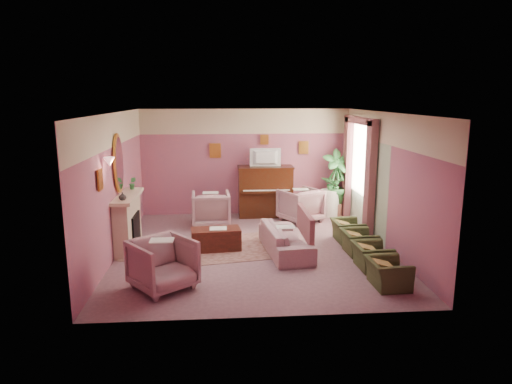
{
  "coord_description": "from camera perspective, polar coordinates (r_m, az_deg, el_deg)",
  "views": [
    {
      "loc": [
        -0.64,
        -9.02,
        3.11
      ],
      "look_at": [
        0.08,
        0.4,
        1.13
      ],
      "focal_mm": 32.0,
      "sensor_mm": 36.0,
      "label": 1
    }
  ],
  "objects": [
    {
      "name": "wall_left",
      "position": [
        9.42,
        -17.23,
        0.86
      ],
      "size": [
        0.02,
        6.0,
        2.8
      ],
      "primitive_type": "cube",
      "color": "#845174",
      "rests_on": "floor"
    },
    {
      "name": "palm_plant",
      "position": [
        12.09,
        10.05,
        1.9
      ],
      "size": [
        0.76,
        0.76,
        1.44
      ],
      "primitive_type": "imported",
      "color": "#357F3C",
      "rests_on": "palm_pot"
    },
    {
      "name": "table_paper",
      "position": [
        9.42,
        -4.75,
        -4.56
      ],
      "size": [
        0.35,
        0.28,
        0.01
      ],
      "primitive_type": "cube",
      "color": "white",
      "rests_on": "coffee_table"
    },
    {
      "name": "area_rug",
      "position": [
        9.62,
        -4.48,
        -7.02
      ],
      "size": [
        2.77,
        2.2,
        0.01
      ],
      "primitive_type": "cube",
      "rotation": [
        0.0,
        0.0,
        0.17
      ],
      "color": "#875A50",
      "rests_on": "floor"
    },
    {
      "name": "mirror_glass",
      "position": [
        9.53,
        -16.68,
        3.45
      ],
      "size": [
        0.01,
        0.6,
        1.06
      ],
      "primitive_type": "ellipsoid",
      "color": "silver",
      "rests_on": "wall_left"
    },
    {
      "name": "side_plant_big",
      "position": [
        12.13,
        9.35,
        1.05
      ],
      "size": [
        0.3,
        0.3,
        0.34
      ],
      "primitive_type": "imported",
      "color": "#357F3C",
      "rests_on": "side_table"
    },
    {
      "name": "pelmet",
      "position": [
        11.08,
        12.9,
        8.71
      ],
      "size": [
        0.16,
        2.2,
        0.16
      ],
      "primitive_type": "cube",
      "color": "brown",
      "rests_on": "wall_right"
    },
    {
      "name": "side_plant_small",
      "position": [
        12.07,
        10.01,
        0.82
      ],
      "size": [
        0.16,
        0.16,
        0.28
      ],
      "primitive_type": "imported",
      "color": "#357F3C",
      "rests_on": "side_table"
    },
    {
      "name": "floral_armchair_left",
      "position": [
        11.15,
        -5.66,
        -1.92
      ],
      "size": [
        0.9,
        0.9,
        0.94
      ],
      "primitive_type": "imported",
      "color": "#AD8287",
      "rests_on": "floor"
    },
    {
      "name": "window_blind",
      "position": [
        11.18,
        13.09,
        4.29
      ],
      "size": [
        0.03,
        1.4,
        1.8
      ],
      "primitive_type": "cube",
      "color": "silver",
      "rests_on": "wall_right"
    },
    {
      "name": "floor",
      "position": [
        9.56,
        -0.3,
        -7.13
      ],
      "size": [
        5.5,
        6.0,
        0.01
      ],
      "primitive_type": "cube",
      "color": "#815C64",
      "rests_on": "ground"
    },
    {
      "name": "piano",
      "position": [
        12.01,
        1.17,
        0.02
      ],
      "size": [
        1.4,
        0.6,
        1.3
      ],
      "primitive_type": "cube",
      "color": "#38180B",
      "rests_on": "floor"
    },
    {
      "name": "curtain_right",
      "position": [
        12.08,
        11.35,
        3.0
      ],
      "size": [
        0.16,
        0.34,
        2.6
      ],
      "primitive_type": "cube",
      "color": "brown",
      "rests_on": "floor"
    },
    {
      "name": "olive_chair_d",
      "position": [
        10.18,
        11.37,
        -4.34
      ],
      "size": [
        0.51,
        0.72,
        0.62
      ],
      "primitive_type": "imported",
      "color": "#3A4523",
      "rests_on": "floor"
    },
    {
      "name": "floral_armchair_front",
      "position": [
        7.68,
        -11.58,
        -8.51
      ],
      "size": [
        0.9,
        0.9,
        0.94
      ],
      "primitive_type": "imported",
      "color": "#AD8287",
      "rests_on": "floor"
    },
    {
      "name": "print_back_left",
      "position": [
        12.06,
        -5.12,
        5.18
      ],
      "size": [
        0.3,
        0.03,
        0.38
      ],
      "primitive_type": "cube",
      "color": "#C2802D",
      "rests_on": "wall_back"
    },
    {
      "name": "mantel_plant",
      "position": [
        10.12,
        -15.17,
        1.07
      ],
      "size": [
        0.16,
        0.16,
        0.28
      ],
      "primitive_type": "imported",
      "color": "#357F3C",
      "rests_on": "mantel_shelf"
    },
    {
      "name": "mantel_shelf",
      "position": [
        9.63,
        -15.77,
        -0.53
      ],
      "size": [
        0.4,
        1.55,
        0.07
      ],
      "primitive_type": "cube",
      "color": "#C7AC8E",
      "rests_on": "fireplace_surround"
    },
    {
      "name": "mantel_vase",
      "position": [
        9.12,
        -16.35,
        -0.53
      ],
      "size": [
        0.16,
        0.16,
        0.16
      ],
      "primitive_type": "imported",
      "color": "beige",
      "rests_on": "mantel_shelf"
    },
    {
      "name": "piano_top",
      "position": [
        11.9,
        1.18,
        3.14
      ],
      "size": [
        1.45,
        0.65,
        0.04
      ],
      "primitive_type": "cube",
      "color": "#38180B",
      "rests_on": "piano"
    },
    {
      "name": "ceiling",
      "position": [
        9.05,
        -0.32,
        9.89
      ],
      "size": [
        5.5,
        6.0,
        0.01
      ],
      "primitive_type": "cube",
      "color": "silver",
      "rests_on": "wall_back"
    },
    {
      "name": "floral_armchair_right",
      "position": [
        11.56,
        5.58,
        -1.43
      ],
      "size": [
        0.9,
        0.9,
        0.94
      ],
      "primitive_type": "imported",
      "color": "#AD8287",
      "rests_on": "floor"
    },
    {
      "name": "sofa",
      "position": [
        9.25,
        3.71,
        -5.32
      ],
      "size": [
        0.63,
        1.89,
        0.76
      ],
      "primitive_type": "imported",
      "color": "#AD8287",
      "rests_on": "floor"
    },
    {
      "name": "side_table",
      "position": [
        12.24,
        9.27,
        -1.34
      ],
      "size": [
        0.52,
        0.52,
        0.7
      ],
      "primitive_type": "cylinder",
      "color": "silver",
      "rests_on": "floor"
    },
    {
      "name": "fireplace_inset",
      "position": [
        9.79,
        -15.13,
        -4.65
      ],
      "size": [
        0.18,
        0.72,
        0.68
      ],
      "primitive_type": "cube",
      "color": "black",
      "rests_on": "floor"
    },
    {
      "name": "picture_rail_band",
      "position": [
        12.05,
        -1.34,
        8.82
      ],
      "size": [
        5.5,
        0.01,
        0.65
      ],
      "primitive_type": "cube",
      "color": "beige",
      "rests_on": "wall_back"
    },
    {
      "name": "hearth",
      "position": [
        9.88,
        -14.44,
        -6.81
      ],
      "size": [
        0.55,
        1.5,
        0.02
      ],
      "primitive_type": "cube",
      "color": "#C7AC8E",
      "rests_on": "floor"
    },
    {
      "name": "coffee_table",
      "position": [
        9.49,
        -5.03,
        -5.89
      ],
      "size": [
        1.05,
        0.61,
        0.45
      ],
      "primitive_type": "cube",
      "rotation": [
        0.0,
        0.0,
        0.11
      ],
      "color": "#421910",
      "rests_on": "floor"
    },
    {
      "name": "fire_ember",
      "position": [
        9.83,
        -14.85,
        -5.65
      ],
      "size": [
        0.06,
        0.54,
        0.1
      ],
      "primitive_type": "cube",
      "color": "#F94528",
      "rests_on": "floor"
    },
    {
      "name": "wall_back",
      "position": [
        12.16,
        -1.32,
        3.76
      ],
      "size": [
        5.5,
        0.02,
        2.8
      ],
      "primitive_type": "cube",
      "color": "#845174",
      "rests_on": "floor"
    },
    {
      "name": "wall_front",
      "position": [
        6.29,
        1.65,
        -3.91
      ],
      "size": [
        5.5,
        0.02,
        2.8
      ],
      "primitive_type": "cube",
      "color": "#845174",
      "rests_on": "floor"
    },
    {
      "name": "curtain_left",
      "position": [
        10.35,
        14.07,
        1.42
      ],
      "size": [
        0.16,
        0.34,
        2.6
      ],
      "primitive_type": "cube",
      "color": "brown",
      "rests_on": "floor"
    },
    {
      "name": "palm_pot",
      "position": [
        12.28,
        9.9,
        -2.19
      ],
      "size": [
        0.34,
        0.34,
        0.34
      ],
      "primitive_type": "cylinder",
      "color": "#965C49",
      "rests_on": "floor"
    },
    {
      "name": "piano_keys",
      "position": [
        11.65,
        1.33,
        0.2
      ],
      "size": [
        1.2,
        0.08,
        0.02
      ],
      "primitive_type": "cube",
      "color": "white",
      "rests_on": "piano"
    },
    {
      "name": "print_left_wall",
      "position": [
        8.21,
        -18.91,
        1.46
      ],
      "size": [
        0.03,
        0.28,
        0.36
      ],
      "primitive_type": "cube",
      "color": "#C2802D",
      "rests_on": "wall_left"
    },
    {
      "name": "olive_chair_b",
      "position": [
        8.69,
        14.28,
        -7.31
      ],
      "size": [
        0.51,
        0.72,
        0.62
      ],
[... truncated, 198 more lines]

